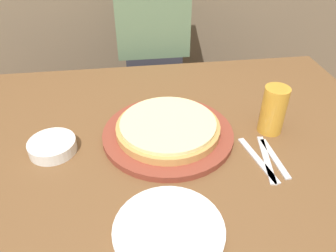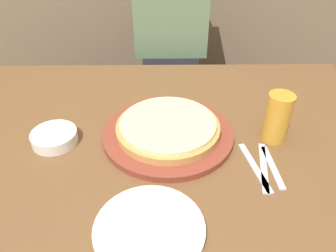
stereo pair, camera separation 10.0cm
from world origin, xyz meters
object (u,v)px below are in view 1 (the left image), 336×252
(fork, at_px, (258,160))
(dinner_knife, at_px, (266,159))
(beer_glass, at_px, (274,109))
(side_bowl, at_px, (52,146))
(pizza_on_board, at_px, (168,130))
(diner_person, at_px, (153,62))
(spoon, at_px, (275,158))
(dinner_plate, at_px, (169,230))

(fork, height_order, dinner_knife, same)
(beer_glass, height_order, side_bowl, beer_glass)
(fork, bearing_deg, dinner_knife, 0.00)
(side_bowl, relative_size, fork, 0.69)
(beer_glass, bearing_deg, dinner_knife, -115.10)
(pizza_on_board, distance_m, fork, 0.28)
(dinner_knife, bearing_deg, beer_glass, 64.90)
(diner_person, bearing_deg, dinner_knife, -74.35)
(diner_person, bearing_deg, side_bowl, -116.20)
(diner_person, bearing_deg, fork, -75.90)
(beer_glass, xyz_separation_m, dinner_knife, (-0.06, -0.13, -0.08))
(pizza_on_board, relative_size, beer_glass, 2.63)
(spoon, bearing_deg, dinner_knife, 180.00)
(spoon, bearing_deg, fork, 180.00)
(side_bowl, xyz_separation_m, diner_person, (0.37, 0.74, -0.10))
(pizza_on_board, distance_m, spoon, 0.32)
(dinner_knife, distance_m, spoon, 0.03)
(dinner_plate, relative_size, spoon, 1.48)
(beer_glass, bearing_deg, spoon, -105.54)
(side_bowl, bearing_deg, diner_person, 63.80)
(beer_glass, relative_size, fork, 0.77)
(pizza_on_board, xyz_separation_m, side_bowl, (-0.34, -0.02, -0.01))
(dinner_plate, height_order, dinner_knife, dinner_plate)
(dinner_plate, distance_m, dinner_knife, 0.37)
(dinner_knife, height_order, diner_person, diner_person)
(dinner_plate, height_order, diner_person, diner_person)
(side_bowl, bearing_deg, pizza_on_board, 3.91)
(dinner_knife, xyz_separation_m, diner_person, (-0.24, 0.87, -0.09))
(beer_glass, relative_size, spoon, 0.90)
(dinner_plate, distance_m, diner_person, 1.08)
(fork, bearing_deg, pizza_on_board, 148.68)
(fork, bearing_deg, side_bowl, 168.22)
(dinner_plate, relative_size, fork, 1.26)
(pizza_on_board, relative_size, spoon, 2.36)
(spoon, bearing_deg, side_bowl, 169.12)
(side_bowl, bearing_deg, fork, -11.78)
(dinner_knife, bearing_deg, spoon, 0.00)
(dinner_plate, height_order, fork, dinner_plate)
(dinner_plate, relative_size, side_bowl, 1.84)
(beer_glass, xyz_separation_m, diner_person, (-0.30, 0.73, -0.17))
(dinner_plate, distance_m, fork, 0.35)
(side_bowl, height_order, fork, side_bowl)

